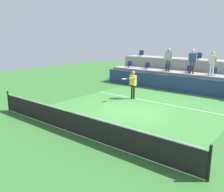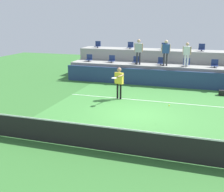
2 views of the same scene
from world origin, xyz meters
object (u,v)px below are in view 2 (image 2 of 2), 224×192
Objects in this scene: stadium_chair_lower_mid_right at (186,63)px; spectator_in_grey at (187,52)px; stadium_chair_lower_mid_left at (136,61)px; stadium_chair_upper_center at (164,47)px; tennis_player at (119,80)px; stadium_chair_upper_far_left at (98,45)px; tennis_ball at (169,106)px; stadium_chair_lower_far_left at (89,58)px; stadium_chair_lower_right at (215,64)px; spectator_in_white at (166,50)px; spectator_leaning_on_rail at (139,49)px; stadium_chair_lower_center at (161,62)px; stadium_chair_lower_left at (112,60)px; stadium_chair_upper_right at (202,48)px; stadium_chair_upper_left at (130,46)px.

spectator_in_grey is at bearing -90.55° from stadium_chair_lower_mid_right.
stadium_chair_lower_mid_left is 1.00× the size of stadium_chair_upper_center.
tennis_player is at bearing -125.77° from spectator_in_grey.
tennis_ball is (6.81, -9.57, -1.56)m from stadium_chair_upper_far_left.
spectator_in_grey is at bearing -6.31° from stadium_chair_lower_mid_left.
stadium_chair_lower_far_left is 8.89m from stadium_chair_lower_right.
spectator_in_white is at bearing 180.00° from spectator_in_grey.
spectator_leaning_on_rail is at bearing -29.70° from stadium_chair_upper_far_left.
stadium_chair_upper_center is 2.22m from spectator_in_white.
stadium_chair_upper_center is (5.31, 0.00, 0.00)m from stadium_chair_upper_far_left.
stadium_chair_lower_left is at bearing 180.00° from stadium_chair_lower_center.
stadium_chair_lower_far_left is 1.00× the size of stadium_chair_upper_right.
stadium_chair_lower_center is at bearing 130.83° from spectator_in_white.
stadium_chair_upper_center is at bearing 153.16° from stadium_chair_lower_right.
spectator_in_white is at bearing 98.66° from tennis_ball.
stadium_chair_lower_far_left is 0.30× the size of spectator_leaning_on_rail.
spectator_in_white is 25.53× the size of tennis_ball.
stadium_chair_upper_center reaches higher than stadium_chair_lower_mid_left.
stadium_chair_lower_mid_left is 0.96m from spectator_leaning_on_rail.
stadium_chair_lower_mid_left is 2.18m from stadium_chair_upper_left.
stadium_chair_lower_mid_right and stadium_chair_lower_right have the same top height.
stadium_chair_upper_far_left is 1.00× the size of stadium_chair_upper_center.
stadium_chair_upper_left is (2.69, 0.00, 0.00)m from stadium_chair_upper_far_left.
spectator_in_grey is (1.75, -2.18, -0.11)m from stadium_chair_upper_center.
stadium_chair_upper_center is (-1.76, 1.80, 0.85)m from stadium_chair_lower_mid_right.
stadium_chair_lower_left is (1.78, 0.00, 0.00)m from stadium_chair_lower_far_left.
spectator_in_grey reaches higher than stadium_chair_upper_far_left.
stadium_chair_upper_left reaches higher than stadium_chair_lower_mid_right.
stadium_chair_upper_right is (8.00, 1.80, 0.85)m from stadium_chair_lower_far_left.
tennis_player is 26.17× the size of tennis_ball.
stadium_chair_upper_far_left is (-3.59, 1.80, 0.85)m from stadium_chair_lower_mid_left.
stadium_chair_upper_far_left is 0.32× the size of spectator_in_grey.
stadium_chair_lower_mid_left is (3.61, 0.00, 0.00)m from stadium_chair_lower_far_left.
spectator_leaning_on_rail is 1.01× the size of spectator_in_white.
stadium_chair_lower_mid_right is at bearing -116.80° from stadium_chair_upper_right.
stadium_chair_lower_far_left is 1.99m from stadium_chair_upper_far_left.
stadium_chair_upper_far_left reaches higher than tennis_ball.
stadium_chair_upper_left is (2.72, 1.80, 0.85)m from stadium_chair_lower_far_left.
stadium_chair_lower_right is at bearing 6.88° from spectator_in_white.
stadium_chair_lower_far_left is 6.26m from tennis_player.
stadium_chair_upper_right is 0.32× the size of spectator_in_grey.
spectator_in_white reaches higher than stadium_chair_lower_center.
stadium_chair_lower_center is 7.65× the size of tennis_ball.
stadium_chair_lower_mid_right is at bearing 0.00° from stadium_chair_lower_far_left.
stadium_chair_lower_mid_left is 1.00× the size of stadium_chair_upper_far_left.
spectator_in_grey is at bearing -26.58° from stadium_chair_upper_left.
stadium_chair_lower_left is 2.20m from stadium_chair_upper_left.
stadium_chair_lower_center is at bearing 100.62° from tennis_ball.
stadium_chair_lower_right is 1.00× the size of stadium_chair_upper_right.
stadium_chair_upper_left is 10.53m from tennis_ball.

